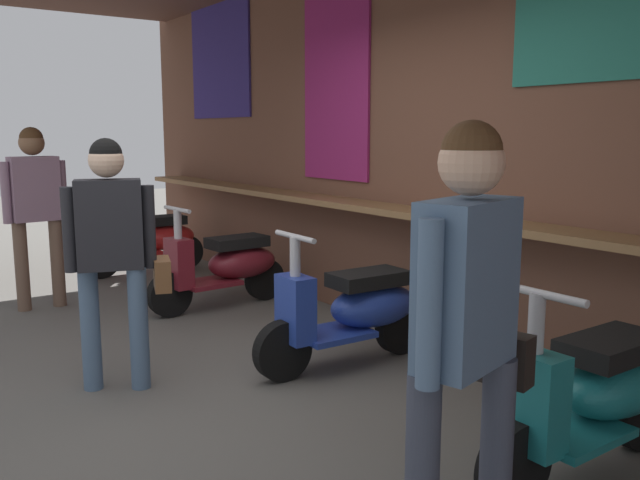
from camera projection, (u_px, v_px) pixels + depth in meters
name	position (u px, v px, depth m)	size (l,w,h in m)	color
ground_plane	(213.00, 396.00, 4.13)	(29.61, 29.61, 0.00)	#56544F
market_stall_facade	(432.00, 96.00, 4.84)	(10.57, 2.84, 3.33)	brown
scooter_red	(151.00, 239.00, 7.71)	(0.46, 1.40, 0.97)	red
scooter_maroon	(227.00, 266.00, 6.20)	(0.47, 1.40, 0.97)	maroon
scooter_blue	(355.00, 310.00, 4.65)	(0.46, 1.40, 0.97)	#233D9E
scooter_teal	(595.00, 394.00, 3.16)	(0.46, 1.40, 0.97)	#197075
shopper_with_handbag	(113.00, 241.00, 4.12)	(0.38, 0.65, 1.58)	slate
shopper_browsing	(37.00, 200.00, 6.05)	(0.29, 0.66, 1.66)	brown
shopper_passing	(468.00, 311.00, 2.29)	(0.39, 0.66, 1.66)	#383D4C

